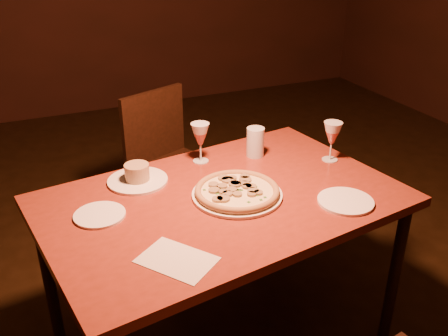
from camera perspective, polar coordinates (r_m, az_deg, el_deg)
name	(u,v)px	position (r m, az deg, el deg)	size (l,w,h in m)	color
dining_table	(222,211)	(1.99, -0.18, -4.95)	(1.49, 1.08, 0.74)	maroon
chair_far	(169,160)	(2.84, -6.26, 0.87)	(0.55, 0.55, 0.87)	black
pizza_plate	(237,192)	(1.95, 1.51, -2.70)	(0.35, 0.35, 0.04)	white
ramekin_saucer	(137,176)	(2.08, -9.88, -0.94)	(0.25, 0.25, 0.08)	white
wine_glass_far	(200,143)	(2.20, -2.71, 2.90)	(0.08, 0.08, 0.18)	#A84C46
wine_glass_right	(332,141)	(2.27, 12.19, 2.98)	(0.08, 0.08, 0.18)	#A84C46
water_tumbler	(255,142)	(2.27, 3.60, 2.98)	(0.08, 0.08, 0.13)	silver
side_plate_left	(100,215)	(1.88, -14.03, -5.22)	(0.19, 0.19, 0.01)	white
side_plate_near	(346,201)	(1.97, 13.72, -3.71)	(0.21, 0.21, 0.01)	white
menu_card	(177,260)	(1.62, -5.40, -10.41)	(0.16, 0.24, 0.00)	silver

